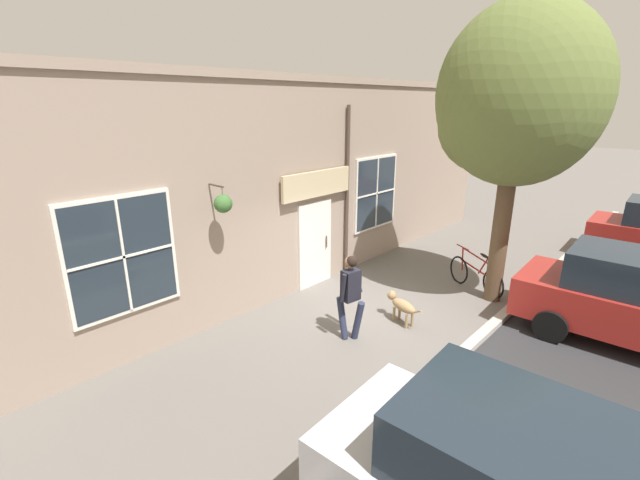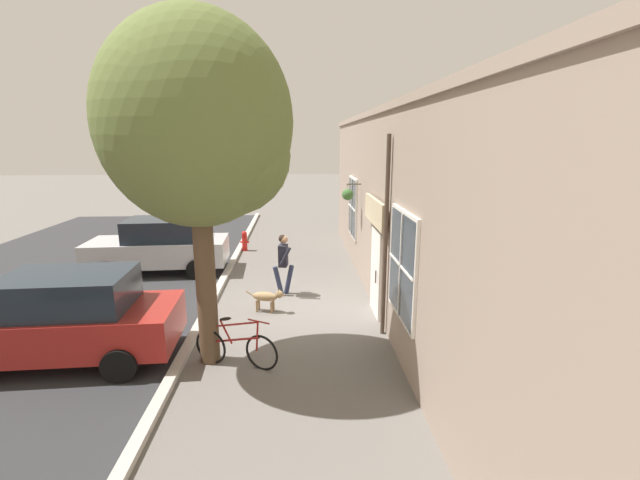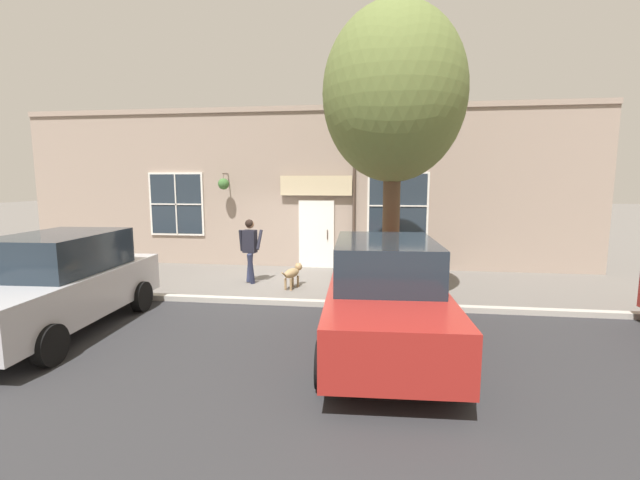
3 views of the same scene
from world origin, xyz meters
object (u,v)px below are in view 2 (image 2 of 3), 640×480
Objects in this scene: street_tree_by_curb at (203,129)px; parked_car_mid_block at (63,318)px; pedestrian_walking at (283,259)px; parked_car_nearest_curb at (160,246)px; leaning_bicycle at (236,347)px; fire_hydrant at (245,241)px; dog_on_leash at (267,297)px.

street_tree_by_curb is 4.50m from parked_car_mid_block.
parked_car_nearest_curb is (4.03, -2.32, -0.14)m from pedestrian_walking.
pedestrian_walking is 3.97m from leaning_bicycle.
street_tree_by_curb is 1.45× the size of parked_car_nearest_curb.
pedestrian_walking is at bearing 108.48° from fire_hydrant.
pedestrian_walking is 0.39× the size of parked_car_nearest_curb.
dog_on_leash is 2.65m from leaning_bicycle.
street_tree_by_curb is 7.43m from parked_car_nearest_curb.
parked_car_nearest_curb reaches higher than dog_on_leash.
dog_on_leash is 0.63× the size of leaning_bicycle.
parked_car_nearest_curb is at bearing -90.44° from parked_car_mid_block.
parked_car_nearest_curb is (3.66, -3.54, 0.49)m from dog_on_leash.
parked_car_mid_block is 8.77m from fire_hydrant.
dog_on_leash is 4.70m from street_tree_by_curb.
street_tree_by_curb is (0.83, 2.39, 3.96)m from dog_on_leash.
parked_car_nearest_curb is at bearing -62.23° from leaning_bicycle.
pedestrian_walking is at bearing -101.64° from leaning_bicycle.
parked_car_nearest_curb reaches higher than fire_hydrant.
pedestrian_walking reaches higher than dog_on_leash.
leaning_bicycle reaches higher than fire_hydrant.
pedestrian_walking is 5.06m from street_tree_by_curb.
fire_hydrant is (0.45, -8.57, -3.95)m from street_tree_by_curb.
dog_on_leash is 1.33× the size of fire_hydrant.
leaning_bicycle is 6.98m from parked_car_nearest_curb.
pedestrian_walking is 0.39× the size of parked_car_mid_block.
parked_car_mid_block reaches higher than fire_hydrant.
leaning_bicycle is (0.79, 3.84, -0.64)m from pedestrian_walking.
leaning_bicycle is (0.41, 2.62, -0.01)m from dog_on_leash.
fire_hydrant is (-2.42, -8.42, -0.48)m from parked_car_mid_block.
parked_car_mid_block is at bearing 31.19° from dog_on_leash.
parked_car_nearest_curb is 5.78m from parked_car_mid_block.
street_tree_by_curb is at bearing -28.12° from leaning_bicycle.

